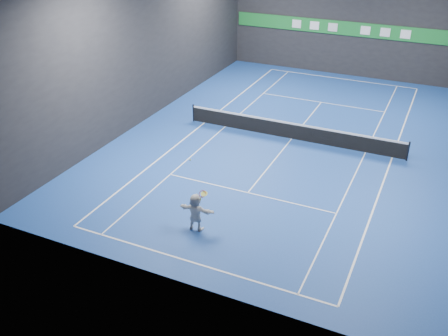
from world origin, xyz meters
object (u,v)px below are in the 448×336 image
at_px(player, 196,212).
at_px(tennis_ball, 190,160).
at_px(tennis_racket, 202,195).
at_px(tennis_net, 292,130).

xyz_separation_m(player, tennis_ball, (-0.18, 0.02, 2.31)).
xyz_separation_m(player, tennis_racket, (0.30, 0.05, 0.88)).
xyz_separation_m(tennis_net, tennis_racket, (-0.53, -9.88, 1.15)).
distance_m(player, tennis_net, 9.97).
distance_m(player, tennis_racket, 0.93).
bearing_deg(tennis_ball, tennis_net, 84.20).
bearing_deg(player, tennis_ball, -8.75).
bearing_deg(tennis_ball, player, -5.43).
height_order(tennis_net, tennis_racket, tennis_racket).
bearing_deg(tennis_ball, tennis_racket, 3.74).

